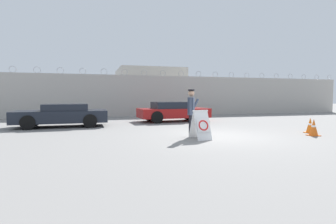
# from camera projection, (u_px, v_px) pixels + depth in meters

# --- Properties ---
(ground_plane) EXTENTS (90.00, 90.00, 0.00)m
(ground_plane) POSITION_uv_depth(u_px,v_px,m) (218.00, 136.00, 10.23)
(ground_plane) COLOR gray
(perimeter_wall) EXTENTS (36.00, 0.30, 3.64)m
(perimeter_wall) POSITION_uv_depth(u_px,v_px,m) (154.00, 96.00, 20.84)
(perimeter_wall) COLOR #ADA8A0
(perimeter_wall) RESTS_ON ground_plane
(building_block) EXTENTS (6.00, 6.27, 4.19)m
(building_block) POSITION_uv_depth(u_px,v_px,m) (149.00, 91.00, 25.97)
(building_block) COLOR #B2ADA3
(building_block) RESTS_ON ground_plane
(barricade_sign) EXTENTS (0.63, 0.82, 1.06)m
(barricade_sign) POSITION_uv_depth(u_px,v_px,m) (201.00, 125.00, 9.40)
(barricade_sign) COLOR white
(barricade_sign) RESTS_ON ground_plane
(security_guard) EXTENTS (0.59, 0.60, 1.81)m
(security_guard) POSITION_uv_depth(u_px,v_px,m) (191.00, 111.00, 9.83)
(security_guard) COLOR black
(security_guard) RESTS_ON ground_plane
(traffic_cone_near) EXTENTS (0.37, 0.37, 0.65)m
(traffic_cone_near) POSITION_uv_depth(u_px,v_px,m) (310.00, 125.00, 11.06)
(traffic_cone_near) COLOR orange
(traffic_cone_near) RESTS_ON ground_plane
(traffic_cone_mid) EXTENTS (0.39, 0.39, 0.66)m
(traffic_cone_mid) POSITION_uv_depth(u_px,v_px,m) (314.00, 127.00, 10.27)
(traffic_cone_mid) COLOR orange
(traffic_cone_mid) RESTS_ON ground_plane
(parked_car_front_coupe) EXTENTS (4.49, 2.03, 1.16)m
(parked_car_front_coupe) POSITION_uv_depth(u_px,v_px,m) (62.00, 115.00, 13.30)
(parked_car_front_coupe) COLOR black
(parked_car_front_coupe) RESTS_ON ground_plane
(parked_car_rear_sedan) EXTENTS (4.38, 2.15, 1.21)m
(parked_car_rear_sedan) POSITION_uv_depth(u_px,v_px,m) (173.00, 111.00, 16.18)
(parked_car_rear_sedan) COLOR black
(parked_car_rear_sedan) RESTS_ON ground_plane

